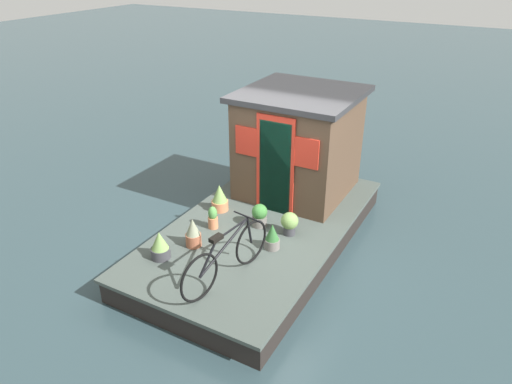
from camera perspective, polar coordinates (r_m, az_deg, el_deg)
name	(u,v)px	position (r m, az deg, el deg)	size (l,w,h in m)	color
ground_plane	(261,244)	(8.50, 0.66, -6.31)	(60.00, 60.00, 0.00)	#2D4247
houseboat_deck	(261,234)	(8.38, 0.66, -5.05)	(5.14, 2.74, 0.44)	#424C47
houseboat_cabin	(299,143)	(9.01, 5.13, 5.93)	(2.12, 2.09, 1.98)	#4C3828
bicycle	(227,257)	(6.75, -3.53, -7.78)	(1.78, 0.50, 0.84)	black
potted_plant_fern	(193,233)	(7.62, -7.56, -4.91)	(0.25, 0.25, 0.49)	#935138
potted_plant_lavender	(260,215)	(8.09, 0.43, -2.81)	(0.27, 0.27, 0.41)	slate
potted_plant_sage	(213,218)	(8.07, -5.20, -3.11)	(0.17, 0.17, 0.41)	#C6754C
potted_plant_mint	(160,246)	(7.43, -11.45, -6.34)	(0.30, 0.30, 0.46)	#38383D
potted_plant_geranium	(220,198)	(8.59, -4.38, -0.74)	(0.31, 0.31, 0.50)	#C6754C
potted_plant_rosemary	(290,223)	(7.88, 4.05, -3.70)	(0.29, 0.29, 0.40)	#38383D
potted_plant_basil	(272,237)	(7.51, 1.96, -5.41)	(0.25, 0.25, 0.43)	slate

